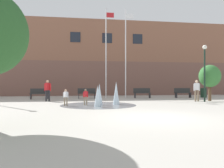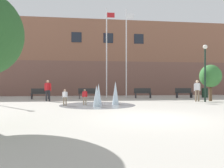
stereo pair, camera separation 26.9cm
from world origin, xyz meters
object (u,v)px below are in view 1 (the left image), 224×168
object	(u,v)px
trash_can	(203,93)
street_tree_near_building	(210,76)
park_bench_center	(87,93)
lamp_post_right_lane	(205,65)
adult_near_bench	(197,89)
adult_watching	(48,89)
flagpole_left	(106,50)
child_in_fountain	(86,96)
child_running	(66,96)
park_bench_far_right	(183,93)
park_bench_far_left	(40,94)
park_bench_under_right_flagpole	(142,93)
flagpole_right	(126,51)

from	to	relation	value
trash_can	street_tree_near_building	size ratio (longest dim) A/B	0.33
park_bench_center	lamp_post_right_lane	xyz separation A→B (m)	(8.46, -4.74, 2.22)
street_tree_near_building	adult_near_bench	bearing A→B (deg)	-169.65
adult_near_bench	trash_can	world-z (taller)	adult_near_bench
trash_can	adult_watching	bearing A→B (deg)	-169.18
flagpole_left	street_tree_near_building	bearing A→B (deg)	-31.58
child_in_fountain	child_running	world-z (taller)	same
park_bench_center	park_bench_far_right	size ratio (longest dim) A/B	1.00
park_bench_center	adult_near_bench	world-z (taller)	adult_near_bench
park_bench_far_left	park_bench_under_right_flagpole	size ratio (longest dim) A/B	1.00
child_running	park_bench_far_right	bearing A→B (deg)	92.09
park_bench_under_right_flagpole	park_bench_center	bearing A→B (deg)	-179.45
park_bench_center	adult_near_bench	size ratio (longest dim) A/B	1.01
park_bench_center	child_in_fountain	distance (m)	6.09
park_bench_center	adult_watching	size ratio (longest dim) A/B	1.01
park_bench_far_left	trash_can	size ratio (longest dim) A/B	1.78
child_running	park_bench_center	bearing A→B (deg)	138.74
park_bench_center	lamp_post_right_lane	bearing A→B (deg)	-29.23
child_in_fountain	street_tree_near_building	world-z (taller)	street_tree_near_building
park_bench_center	lamp_post_right_lane	world-z (taller)	lamp_post_right_lane
park_bench_far_left	flagpole_right	world-z (taller)	flagpole_right
lamp_post_right_lane	park_bench_far_right	bearing A→B (deg)	82.99
park_bench_far_left	child_in_fountain	xyz separation A→B (m)	(3.80, -5.93, 0.10)
child_in_fountain	adult_near_bench	size ratio (longest dim) A/B	0.62
child_in_fountain	adult_watching	xyz separation A→B (m)	(-2.75, 3.34, 0.35)
park_bench_far_left	flagpole_right	distance (m)	8.68
park_bench_far_right	child_in_fountain	size ratio (longest dim) A/B	1.62
adult_watching	park_bench_far_left	bearing A→B (deg)	58.82
child_running	flagpole_right	world-z (taller)	flagpole_right
child_in_fountain	trash_can	xyz separation A→B (m)	(11.41, 6.04, -0.13)
park_bench_far_left	child_in_fountain	world-z (taller)	child_in_fountain
park_bench_center	street_tree_near_building	bearing A→B (deg)	-23.65
park_bench_far_right	adult_watching	world-z (taller)	adult_watching
park_bench_under_right_flagpole	child_running	distance (m)	9.15
adult_watching	adult_near_bench	size ratio (longest dim) A/B	1.00
flagpole_left	trash_can	xyz separation A→B (m)	(9.37, -0.57, -3.97)
adult_near_bench	adult_watching	bearing A→B (deg)	-151.86
park_bench_center	lamp_post_right_lane	distance (m)	9.95
park_bench_far_left	child_running	xyz separation A→B (m)	(2.62, -6.21, 0.10)
park_bench_far_left	park_bench_under_right_flagpole	distance (m)	9.15
park_bench_far_left	park_bench_far_right	distance (m)	13.06
adult_near_bench	trash_can	size ratio (longest dim) A/B	1.77
adult_watching	flagpole_left	distance (m)	6.77
lamp_post_right_lane	trash_can	distance (m)	5.87
park_bench_center	park_bench_far_right	xyz separation A→B (m)	(9.03, -0.12, 0.00)
lamp_post_right_lane	park_bench_center	bearing A→B (deg)	150.77
flagpole_left	flagpole_right	xyz separation A→B (m)	(1.86, 0.00, -0.01)
adult_near_bench	flagpole_left	world-z (taller)	flagpole_left
park_bench_under_right_flagpole	flagpole_left	bearing A→B (deg)	171.79
lamp_post_right_lane	street_tree_near_building	distance (m)	1.33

